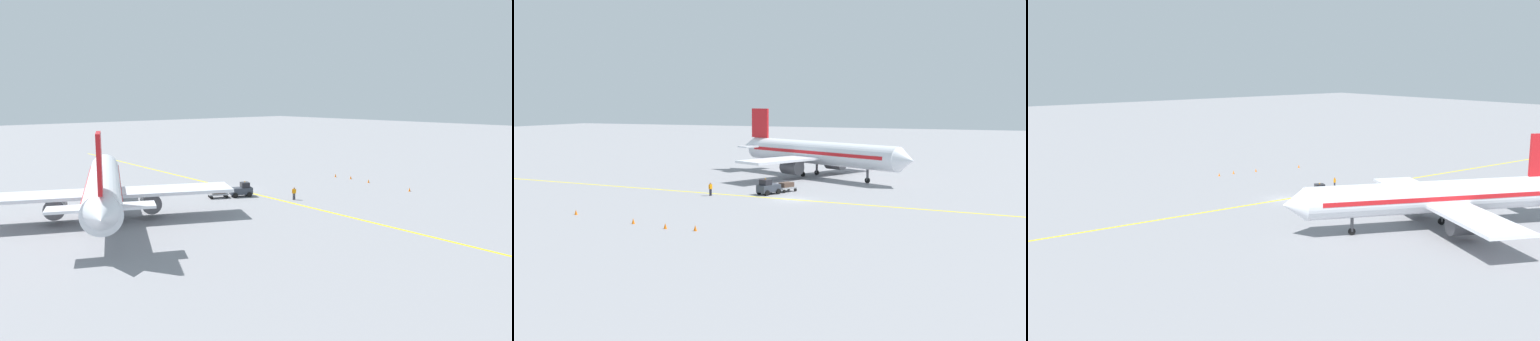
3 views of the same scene
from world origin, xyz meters
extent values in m
plane|color=gray|center=(0.00, 0.00, 0.00)|extent=(400.00, 400.00, 0.00)
cube|color=yellow|center=(0.00, 0.00, 0.00)|extent=(5.41, 119.91, 0.01)
cylinder|color=silver|center=(-22.13, -3.95, 3.80)|extent=(15.87, 28.74, 3.60)
cone|color=silver|center=(-15.32, 10.75, 3.80)|extent=(4.11, 3.61, 3.42)
cone|color=silver|center=(-29.06, -18.92, 4.10)|extent=(4.04, 4.01, 3.06)
cube|color=red|center=(-22.13, -3.95, 3.95)|extent=(14.65, 26.03, 0.50)
cube|color=silver|center=(-22.55, -4.86, 3.08)|extent=(27.59, 16.48, 0.36)
cylinder|color=#4C4C51|center=(-27.09, -2.76, 1.83)|extent=(3.34, 3.83, 2.20)
cylinder|color=#4C4C51|center=(-18.01, -6.96, 1.83)|extent=(3.34, 3.83, 2.20)
cube|color=red|center=(-28.01, -16.65, 8.10)|extent=(2.01, 3.78, 5.00)
cube|color=silver|center=(-27.80, -16.20, 4.20)|extent=(9.18, 5.96, 0.24)
cylinder|color=#4C4C51|center=(-18.10, 4.76, 1.40)|extent=(0.36, 0.36, 2.00)
cylinder|color=black|center=(-18.10, 4.76, 0.40)|extent=(0.59, 0.84, 0.80)
cylinder|color=#4C4C51|center=(-24.42, -5.09, 1.40)|extent=(0.36, 0.36, 2.00)
cylinder|color=black|center=(-24.42, -5.09, 0.40)|extent=(0.59, 0.84, 0.80)
cylinder|color=#4C4C51|center=(-21.52, -6.44, 1.40)|extent=(0.36, 0.36, 2.00)
cylinder|color=black|center=(-21.52, -6.44, 0.40)|extent=(0.59, 0.84, 0.80)
cube|color=#333842|center=(-2.73, -4.28, 0.80)|extent=(3.35, 2.58, 0.90)
cube|color=black|center=(-2.22, -4.50, 1.60)|extent=(1.52, 1.61, 0.70)
sphere|color=orange|center=(-2.22, -4.50, 2.03)|extent=(0.16, 0.16, 0.16)
cylinder|color=black|center=(-1.53, -3.98, 0.35)|extent=(0.74, 0.51, 0.70)
cylinder|color=black|center=(-2.14, -5.36, 0.35)|extent=(0.74, 0.51, 0.70)
cylinder|color=black|center=(-3.32, -3.20, 0.35)|extent=(0.74, 0.51, 0.70)
cylinder|color=black|center=(-3.92, -4.58, 0.35)|extent=(0.74, 0.51, 0.70)
cube|color=gray|center=(-5.66, -3.00, 0.54)|extent=(2.94, 2.32, 0.20)
cube|color=#4C382D|center=(-5.66, -3.00, 0.94)|extent=(2.12, 1.75, 0.60)
cylinder|color=black|center=(-4.46, -2.84, 0.22)|extent=(0.46, 0.30, 0.44)
cylinder|color=black|center=(-4.96, -3.99, 0.22)|extent=(0.46, 0.30, 0.44)
cylinder|color=black|center=(-6.36, -2.01, 0.22)|extent=(0.46, 0.30, 0.44)
cylinder|color=black|center=(-6.87, -3.16, 0.22)|extent=(0.46, 0.30, 0.44)
cylinder|color=#23232D|center=(1.30, -10.58, 0.42)|extent=(0.16, 0.16, 0.85)
cylinder|color=#23232D|center=(1.11, -10.51, 0.42)|extent=(0.16, 0.16, 0.85)
cube|color=orange|center=(1.21, -10.54, 1.15)|extent=(0.42, 0.34, 0.60)
cylinder|color=orange|center=(1.43, -10.63, 1.15)|extent=(0.10, 0.10, 0.55)
cylinder|color=orange|center=(0.98, -10.45, 1.15)|extent=(0.10, 0.10, 0.55)
sphere|color=#9E7051|center=(1.21, -10.54, 1.57)|extent=(0.22, 0.22, 0.22)
cone|color=orange|center=(17.94, -17.35, 0.28)|extent=(0.32, 0.32, 0.55)
cone|color=orange|center=(20.25, -4.92, 0.28)|extent=(0.32, 0.32, 0.55)
cone|color=orange|center=(19.51, -9.04, 0.28)|extent=(0.32, 0.32, 0.55)
cone|color=orange|center=(19.96, -1.90, 0.28)|extent=(0.32, 0.32, 0.55)
camera|label=1|loc=(-45.08, -56.05, 13.52)|focal=35.00mm
camera|label=2|loc=(66.67, 25.30, 11.70)|focal=42.00mm
camera|label=3|loc=(-63.39, 49.66, 18.85)|focal=42.00mm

